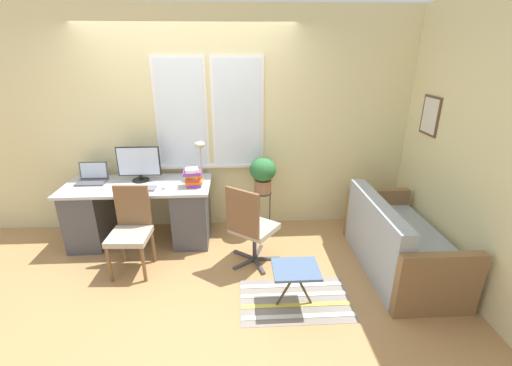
% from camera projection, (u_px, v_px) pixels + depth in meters
% --- Properties ---
extents(ground_plane, '(14.00, 14.00, 0.00)m').
position_uv_depth(ground_plane, '(192.00, 254.00, 3.97)').
color(ground_plane, tan).
extents(wall_back_with_window, '(9.00, 0.12, 2.70)m').
position_uv_depth(wall_back_with_window, '(193.00, 124.00, 4.20)').
color(wall_back_with_window, beige).
rests_on(wall_back_with_window, ground_plane).
extents(wall_right_with_picture, '(0.08, 9.00, 2.70)m').
position_uv_depth(wall_right_with_picture, '(443.00, 137.00, 3.61)').
color(wall_right_with_picture, beige).
rests_on(wall_right_with_picture, ground_plane).
extents(desk, '(1.69, 0.70, 0.74)m').
position_uv_depth(desk, '(141.00, 211.00, 4.12)').
color(desk, '#B2B7BC').
rests_on(desk, ground_plane).
extents(laptop, '(0.33, 0.24, 0.22)m').
position_uv_depth(laptop, '(92.00, 178.00, 4.04)').
color(laptop, '#4C4C51').
rests_on(laptop, desk).
extents(monitor, '(0.50, 0.20, 0.42)m').
position_uv_depth(monitor, '(139.00, 164.00, 4.02)').
color(monitor, black).
rests_on(monitor, desk).
extents(keyboard, '(0.40, 0.15, 0.02)m').
position_uv_depth(keyboard, '(137.00, 189.00, 3.84)').
color(keyboard, slate).
rests_on(keyboard, desk).
extents(mouse, '(0.04, 0.07, 0.04)m').
position_uv_depth(mouse, '(164.00, 187.00, 3.86)').
color(mouse, silver).
rests_on(mouse, desk).
extents(desk_lamp, '(0.13, 0.13, 0.47)m').
position_uv_depth(desk_lamp, '(200.00, 150.00, 4.02)').
color(desk_lamp, '#BCB299').
rests_on(desk_lamp, desk).
extents(book_stack, '(0.22, 0.19, 0.22)m').
position_uv_depth(book_stack, '(193.00, 177.00, 3.89)').
color(book_stack, purple).
rests_on(book_stack, desk).
extents(desk_chair_wooden, '(0.42, 0.43, 0.90)m').
position_uv_depth(desk_chair_wooden, '(131.00, 229.00, 3.55)').
color(desk_chair_wooden, brown).
rests_on(desk_chair_wooden, ground_plane).
extents(office_chair_swivel, '(0.59, 0.60, 0.93)m').
position_uv_depth(office_chair_swivel, '(250.00, 226.00, 3.62)').
color(office_chair_swivel, '#47474C').
rests_on(office_chair_swivel, ground_plane).
extents(couch_loveseat, '(0.75, 1.49, 0.78)m').
position_uv_depth(couch_loveseat, '(397.00, 245.00, 3.62)').
color(couch_loveseat, '#9EA8B2').
rests_on(couch_loveseat, ground_plane).
extents(plant_stand, '(0.22, 0.22, 0.56)m').
position_uv_depth(plant_stand, '(263.00, 198.00, 4.28)').
color(plant_stand, '#333338').
rests_on(plant_stand, ground_plane).
extents(potted_plant, '(0.32, 0.32, 0.44)m').
position_uv_depth(potted_plant, '(263.00, 173.00, 4.16)').
color(potted_plant, '#9E6B4C').
rests_on(potted_plant, plant_stand).
extents(floor_rug_striped, '(1.04, 0.64, 0.01)m').
position_uv_depth(floor_rug_striped, '(295.00, 300.00, 3.23)').
color(floor_rug_striped, gray).
rests_on(floor_rug_striped, ground_plane).
extents(folding_stool, '(0.41, 0.35, 0.41)m').
position_uv_depth(folding_stool, '(296.00, 271.00, 3.05)').
color(folding_stool, slate).
rests_on(folding_stool, ground_plane).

